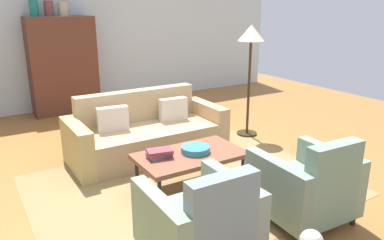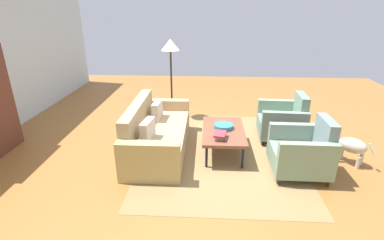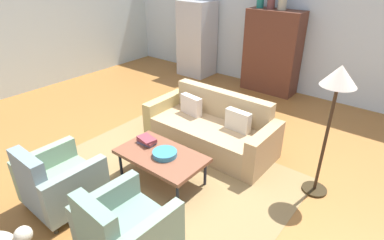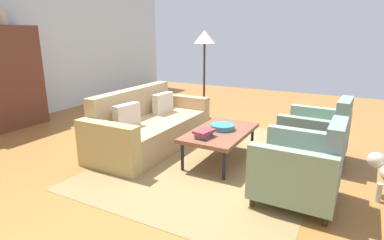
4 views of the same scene
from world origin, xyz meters
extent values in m
plane|color=#9B642E|center=(0.00, 0.00, 0.00)|extent=(11.34, 11.34, 0.00)
cube|color=silver|center=(0.00, 3.97, 1.40)|extent=(9.45, 0.12, 2.80)
cube|color=olive|center=(0.01, -0.30, 0.00)|extent=(3.40, 2.60, 0.01)
cube|color=tan|center=(0.01, 0.75, 0.21)|extent=(1.74, 0.90, 0.42)
cube|color=tan|center=(0.01, 1.11, 0.43)|extent=(1.74, 0.18, 0.86)
cube|color=tan|center=(0.97, 0.76, 0.31)|extent=(0.18, 0.90, 0.62)
cube|color=tan|center=(-0.95, 0.75, 0.31)|extent=(0.18, 0.90, 0.62)
cube|color=beige|center=(0.46, 0.85, 0.58)|extent=(0.41, 0.14, 0.32)
cube|color=beige|center=(-0.44, 0.85, 0.58)|extent=(0.41, 0.17, 0.32)
cylinder|color=black|center=(-0.52, -0.07, 0.18)|extent=(0.04, 0.04, 0.37)
cylinder|color=black|center=(0.54, -0.07, 0.18)|extent=(0.04, 0.04, 0.37)
cylinder|color=black|center=(-0.52, -0.63, 0.18)|extent=(0.04, 0.04, 0.37)
cylinder|color=black|center=(0.54, -0.63, 0.18)|extent=(0.04, 0.04, 0.37)
cube|color=brown|center=(0.01, -0.35, 0.39)|extent=(1.20, 0.70, 0.05)
cylinder|color=#2E2A1C|center=(-0.93, -1.10, 0.05)|extent=(0.05, 0.05, 0.10)
cylinder|color=black|center=(-0.25, -1.11, 0.05)|extent=(0.05, 0.05, 0.10)
cylinder|color=#372412|center=(-0.94, -1.78, 0.05)|extent=(0.05, 0.05, 0.10)
cylinder|color=#2E2C20|center=(-0.26, -1.79, 0.05)|extent=(0.05, 0.05, 0.10)
cube|color=gray|center=(-0.59, -1.45, 0.25)|extent=(0.57, 0.81, 0.30)
cube|color=slate|center=(-0.60, -1.78, 0.49)|extent=(0.56, 0.15, 0.78)
cube|color=gray|center=(-0.93, -1.44, 0.38)|extent=(0.13, 0.80, 0.56)
cube|color=gray|center=(-0.25, -1.45, 0.38)|extent=(0.13, 0.80, 0.56)
cylinder|color=black|center=(0.29, -1.09, 0.05)|extent=(0.05, 0.05, 0.10)
cylinder|color=#2A2921|center=(0.97, -1.13, 0.05)|extent=(0.05, 0.05, 0.10)
cylinder|color=#342A1B|center=(0.25, -1.77, 0.05)|extent=(0.05, 0.05, 0.10)
cylinder|color=#2B2414|center=(0.93, -1.80, 0.05)|extent=(0.05, 0.05, 0.10)
cube|color=gray|center=(0.61, -1.45, 0.25)|extent=(0.60, 0.83, 0.30)
cube|color=gray|center=(0.59, -1.78, 0.49)|extent=(0.57, 0.17, 0.78)
cube|color=gray|center=(0.27, -1.43, 0.38)|extent=(0.16, 0.81, 0.56)
cube|color=gray|center=(0.95, -1.46, 0.38)|extent=(0.16, 0.81, 0.56)
cylinder|color=teal|center=(0.08, -0.35, 0.45)|extent=(0.33, 0.33, 0.07)
cube|color=#56506C|center=(-0.34, -0.28, 0.43)|extent=(0.26, 0.19, 0.03)
cube|color=brown|center=(-0.34, -0.28, 0.47)|extent=(0.27, 0.16, 0.03)
cube|color=brown|center=(-0.34, -0.28, 0.50)|extent=(0.30, 0.22, 0.03)
cube|color=#572E20|center=(-0.38, 3.62, 0.90)|extent=(1.20, 0.50, 1.80)
cube|color=#46281C|center=(-0.08, 3.87, 0.90)|extent=(0.56, 0.01, 1.51)
cylinder|color=#AFAA8C|center=(-0.28, 3.62, 1.92)|extent=(0.18, 0.18, 0.25)
cylinder|color=black|center=(1.74, 0.75, 0.01)|extent=(0.32, 0.32, 0.03)
cylinder|color=#312215|center=(1.74, 0.75, 0.76)|extent=(0.04, 0.04, 1.45)
cone|color=beige|center=(1.74, 0.75, 1.60)|extent=(0.40, 0.40, 0.24)
cylinder|color=beige|center=(-0.23, -2.21, 0.10)|extent=(0.06, 0.06, 0.20)
sphere|color=beige|center=(-0.08, -2.15, 0.39)|extent=(0.17, 0.17, 0.17)
camera|label=1|loc=(-2.01, -3.67, 2.01)|focal=35.19mm
camera|label=2|loc=(-4.42, -0.06, 2.38)|focal=26.64mm
camera|label=3|loc=(2.53, -2.82, 2.74)|focal=29.28mm
camera|label=4|loc=(-3.67, -1.90, 1.68)|focal=29.33mm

